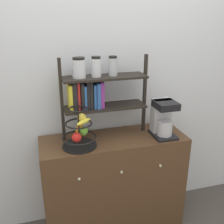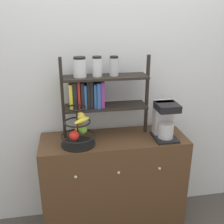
# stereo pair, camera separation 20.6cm
# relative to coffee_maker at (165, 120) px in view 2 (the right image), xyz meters

# --- Properties ---
(wall_back) EXTENTS (7.00, 0.05, 2.60)m
(wall_back) POSITION_rel_coffee_maker_xyz_m (-0.41, 0.30, 0.27)
(wall_back) COLOR silver
(wall_back) RESTS_ON ground_plane
(sideboard) EXTENTS (1.20, 0.43, 0.88)m
(sideboard) POSITION_rel_coffee_maker_xyz_m (-0.41, 0.05, -0.59)
(sideboard) COLOR #4C331E
(sideboard) RESTS_ON ground_plane
(coffee_maker) EXTENTS (0.18, 0.23, 0.30)m
(coffee_maker) POSITION_rel_coffee_maker_xyz_m (0.00, 0.00, 0.00)
(coffee_maker) COLOR black
(coffee_maker) RESTS_ON sideboard
(fruit_stand) EXTENTS (0.26, 0.26, 0.37)m
(fruit_stand) POSITION_rel_coffee_maker_xyz_m (-0.69, -0.01, -0.03)
(fruit_stand) COLOR black
(fruit_stand) RESTS_ON sideboard
(shelf_hutch) EXTENTS (0.71, 0.20, 0.66)m
(shelf_hutch) POSITION_rel_coffee_maker_xyz_m (-0.55, 0.13, 0.26)
(shelf_hutch) COLOR black
(shelf_hutch) RESTS_ON sideboard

